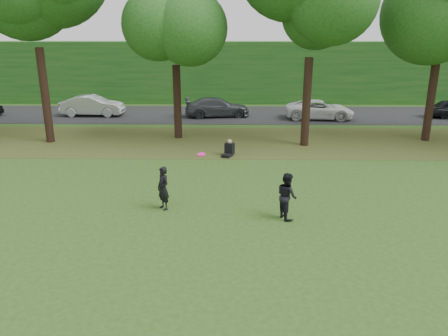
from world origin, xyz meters
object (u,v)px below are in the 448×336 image
(player_left, at_px, (163,188))
(seated_person, at_px, (229,150))
(player_right, at_px, (287,196))
(frisbee, at_px, (201,154))

(player_left, height_order, seated_person, player_left)
(player_right, distance_m, seated_person, 7.64)
(frisbee, xyz_separation_m, seated_person, (0.90, 6.67, -1.67))
(player_left, distance_m, frisbee, 1.81)
(frisbee, relative_size, seated_person, 0.42)
(frisbee, height_order, seated_person, frisbee)
(seated_person, bearing_deg, player_left, -84.64)
(player_left, height_order, frisbee, frisbee)
(player_left, distance_m, seated_person, 7.07)
(player_right, xyz_separation_m, seated_person, (-1.95, 7.38, -0.47))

